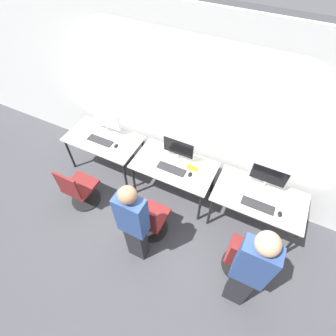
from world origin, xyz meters
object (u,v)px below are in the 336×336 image
at_px(keyboard_left, 100,141).
at_px(monitor_right, 268,177).
at_px(mouse_center, 190,174).
at_px(person_center, 133,223).
at_px(person_right, 249,270).
at_px(office_chair_right, 242,259).
at_px(mouse_left, 116,146).
at_px(office_chair_center, 150,220).
at_px(keyboard_center, 171,169).
at_px(office_chair_left, 79,190).
at_px(monitor_left, 107,121).
at_px(keyboard_right, 258,205).
at_px(monitor_center, 178,149).
at_px(mouse_right, 280,214).

relative_size(keyboard_left, monitor_right, 0.89).
distance_m(mouse_center, monitor_right, 1.09).
height_order(person_center, person_right, person_right).
relative_size(person_center, office_chair_right, 1.84).
distance_m(mouse_left, monitor_right, 2.36).
distance_m(office_chair_center, person_center, 0.63).
bearing_deg(keyboard_center, mouse_left, 178.10).
distance_m(office_chair_left, person_center, 1.41).
bearing_deg(office_chair_center, person_center, -89.36).
height_order(monitor_left, keyboard_right, monitor_left).
height_order(office_chair_right, person_right, person_right).
distance_m(keyboard_left, monitor_right, 2.67).
bearing_deg(office_chair_right, keyboard_center, 153.37).
height_order(mouse_center, keyboard_right, mouse_center).
xyz_separation_m(office_chair_center, office_chair_right, (1.37, 0.03, 0.00)).
xyz_separation_m(office_chair_center, keyboard_right, (1.32, 0.67, 0.38)).
xyz_separation_m(office_chair_left, keyboard_right, (2.58, 0.70, 0.38)).
bearing_deg(person_center, mouse_left, 132.34).
bearing_deg(person_center, mouse_center, 75.62).
distance_m(keyboard_left, keyboard_center, 1.32).
bearing_deg(person_center, monitor_center, 90.47).
bearing_deg(monitor_center, person_center, -89.53).
relative_size(monitor_center, person_right, 0.29).
bearing_deg(office_chair_left, mouse_right, 13.56).
bearing_deg(keyboard_left, mouse_center, -0.09).
relative_size(monitor_center, keyboard_center, 1.13).
height_order(office_chair_center, person_right, person_right).
relative_size(monitor_left, person_center, 0.32).
bearing_deg(mouse_center, mouse_right, -3.82).
height_order(monitor_center, monitor_right, same).
relative_size(person_center, person_right, 0.91).
bearing_deg(monitor_right, mouse_center, -164.88).
bearing_deg(keyboard_right, keyboard_center, 177.53).
xyz_separation_m(office_chair_right, person_right, (0.05, -0.37, 0.61)).
bearing_deg(person_center, person_right, 1.41).
relative_size(keyboard_left, monitor_center, 0.89).
distance_m(mouse_center, mouse_right, 1.33).
xyz_separation_m(monitor_center, person_center, (0.01, -1.33, -0.08)).
bearing_deg(office_chair_center, monitor_right, 37.93).
height_order(keyboard_left, office_chair_right, office_chair_right).
xyz_separation_m(person_center, office_chair_right, (1.37, 0.40, -0.52)).
bearing_deg(keyboard_center, monitor_center, 90.00).
height_order(monitor_left, person_right, person_right).
bearing_deg(monitor_right, office_chair_center, -142.07).
height_order(monitor_left, mouse_center, monitor_left).
xyz_separation_m(keyboard_center, mouse_right, (1.62, -0.07, 0.01)).
xyz_separation_m(mouse_center, person_right, (1.13, -1.08, 0.22)).
distance_m(keyboard_right, office_chair_right, 0.74).
relative_size(office_chair_center, monitor_right, 1.72).
relative_size(mouse_left, monitor_center, 0.18).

